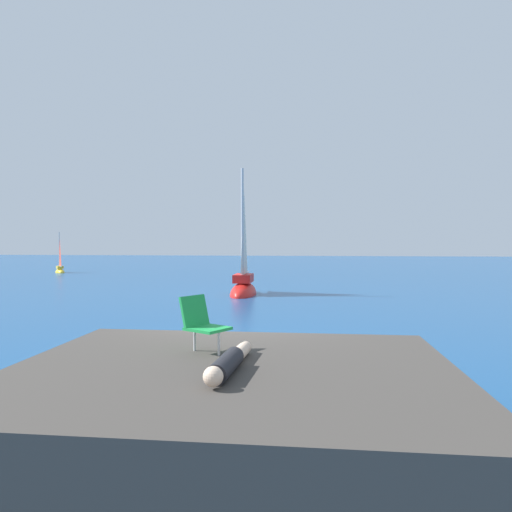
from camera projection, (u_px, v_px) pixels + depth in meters
name	position (u px, v px, depth m)	size (l,w,h in m)	color
ground_plane	(238.00, 361.00, 9.83)	(160.00, 160.00, 0.00)	navy
shore_ledge	(233.00, 402.00, 5.92)	(5.60, 4.53, 0.93)	#423D38
boulder_seaward	(349.00, 384.00, 8.25)	(1.55, 1.24, 0.85)	#39383B
boulder_inland	(303.00, 381.00, 8.41)	(1.20, 0.96, 0.66)	#403733
sailboat_near	(243.00, 287.00, 22.44)	(1.24, 3.57, 6.58)	red
sailboat_far	(60.00, 270.00, 38.90)	(1.74, 1.94, 3.71)	yellow
person_sunbather	(229.00, 363.00, 5.62)	(0.29, 1.76, 0.25)	black
beach_chair	(202.00, 321.00, 6.63)	(0.75, 0.71, 0.80)	green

